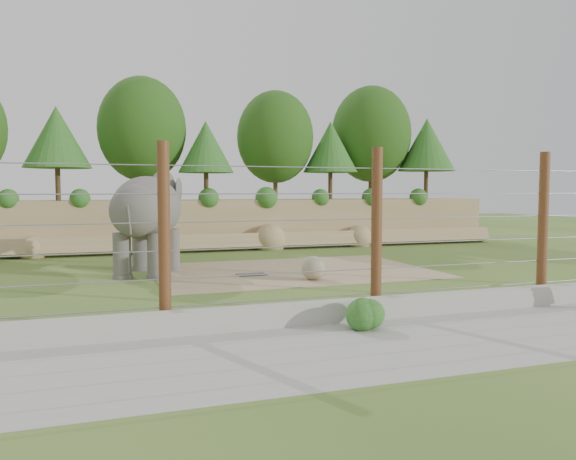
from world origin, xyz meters
name	(u,v)px	position (x,y,z in m)	size (l,w,h in m)	color
ground	(309,284)	(0.00, 0.00, 0.00)	(90.00, 90.00, 0.00)	#466825
back_embankment	(233,172)	(0.59, 12.68, 3.97)	(30.00, 5.52, 8.77)	#938356
dirt_patch	(292,271)	(0.50, 3.00, 0.01)	(10.00, 7.00, 0.02)	tan
drain_grate	(252,275)	(-1.22, 2.39, 0.04)	(1.00, 0.60, 0.03)	#262628
elephant	(147,223)	(-4.61, 3.88, 1.82)	(1.93, 4.51, 3.65)	#57534E
stone_ball	(313,268)	(0.43, 0.68, 0.42)	(0.80, 0.80, 0.80)	gray
retaining_wall	(386,308)	(0.00, -5.00, 0.25)	(26.00, 0.35, 0.50)	#A19F96
walkway	(435,339)	(0.00, -7.00, 0.01)	(26.00, 4.00, 0.01)	#A19F96
barrier_fence	(377,231)	(0.00, -4.50, 2.00)	(20.26, 0.26, 4.00)	#4E2416
walkway_shrub	(363,312)	(-1.00, -5.80, 0.38)	(0.74, 0.74, 0.74)	#1E581E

